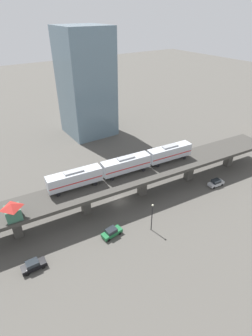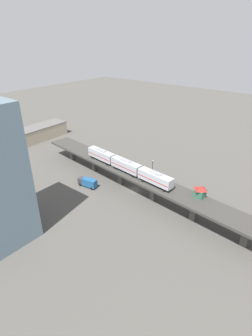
% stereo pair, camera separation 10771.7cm
% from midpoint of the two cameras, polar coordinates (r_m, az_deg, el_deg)
% --- Properties ---
extents(ground_plane, '(400.00, 400.00, 0.00)m').
position_cam_midpoint_polar(ground_plane, '(58.54, -25.17, -26.02)').
color(ground_plane, '#4C4944').
extents(elevated_viaduct, '(17.35, 92.38, 6.59)m').
position_cam_midpoint_polar(elevated_viaduct, '(54.24, -26.35, -22.39)').
color(elevated_viaduct, '#393733').
rests_on(elevated_viaduct, ground).
extents(subway_train, '(6.44, 37.30, 4.45)m').
position_cam_midpoint_polar(subway_train, '(53.75, -29.71, -18.61)').
color(subway_train, '#ADB2BA').
rests_on(subway_train, elevated_viaduct).
extents(signal_hut, '(3.52, 3.52, 3.40)m').
position_cam_midpoint_polar(signal_hut, '(39.75, -7.48, -38.64)').
color(signal_hut, '#33604C').
rests_on(signal_hut, elevated_viaduct).
extents(street_car_silver, '(2.30, 4.56, 1.89)m').
position_cam_midpoint_polar(street_car_silver, '(77.76, -28.39, -10.88)').
color(street_car_silver, '#B7BABF').
rests_on(street_car_silver, ground).
extents(street_car_green, '(2.27, 4.55, 1.89)m').
position_cam_midpoint_polar(street_car_green, '(55.73, -12.87, -25.37)').
color(street_car_green, '#1E6638').
rests_on(street_car_green, ground).
extents(street_car_black, '(2.06, 4.45, 1.89)m').
position_cam_midpoint_polar(street_car_black, '(48.87, 0.91, -36.02)').
color(street_car_black, black).
rests_on(street_car_black, ground).
extents(delivery_truck, '(3.27, 7.45, 3.20)m').
position_cam_midpoint_polar(delivery_truck, '(66.44, -38.58, -20.40)').
color(delivery_truck, '#333338').
rests_on(delivery_truck, ground).
extents(street_lamp, '(0.44, 0.44, 6.94)m').
position_cam_midpoint_polar(street_lamp, '(59.11, -15.75, -17.40)').
color(street_lamp, black).
rests_on(street_lamp, ground).
extents(warehouse_building, '(28.95, 11.35, 6.80)m').
position_cam_midpoint_polar(warehouse_building, '(114.94, -37.45, 0.16)').
color(warehouse_building, tan).
rests_on(warehouse_building, ground).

